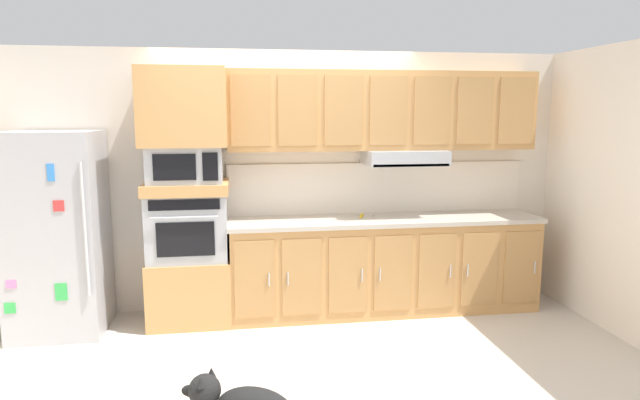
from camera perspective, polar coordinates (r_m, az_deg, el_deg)
name	(u,v)px	position (r m, az deg, el deg)	size (l,w,h in m)	color
ground_plane	(299,347)	(4.71, -2.17, -14.97)	(9.60, 9.60, 0.00)	beige
back_kitchen_wall	(286,181)	(5.44, -3.58, 2.02)	(6.20, 0.12, 2.50)	silver
side_panel_right	(619,190)	(5.43, 28.59, 0.90)	(0.12, 7.10, 2.50)	white
refrigerator	(57,233)	(5.29, -25.57, -3.13)	(0.76, 0.73, 1.76)	#ADADB2
oven_base_cabinet	(191,289)	(5.30, -13.24, -8.95)	(0.74, 0.62, 0.60)	tan
built_in_oven	(188,226)	(5.14, -13.48, -2.59)	(0.70, 0.62, 0.60)	#A8AAAF
appliance_mid_shelf	(187,187)	(5.09, -13.62, 1.28)	(0.74, 0.62, 0.10)	tan
microwave	(186,164)	(5.06, -13.71, 3.63)	(0.64, 0.54, 0.32)	#A8AAAF
appliance_upper_cabinet	(184,107)	(5.04, -13.93, 9.30)	(0.74, 0.62, 0.68)	tan
lower_cabinet_run	(384,266)	(5.42, 6.68, -6.81)	(2.95, 0.63, 0.88)	tan
countertop_slab	(385,220)	(5.31, 6.76, -2.03)	(2.99, 0.64, 0.04)	#BCB2A3
backsplash_panel	(378,188)	(5.54, 6.02, 1.28)	(2.99, 0.02, 0.50)	white
upper_cabinet_with_hood	(385,114)	(5.33, 6.74, 8.85)	(2.95, 0.48, 0.88)	tan
screwdriver	(363,215)	(5.32, 4.44, -1.61)	(0.16, 0.15, 0.03)	yellow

